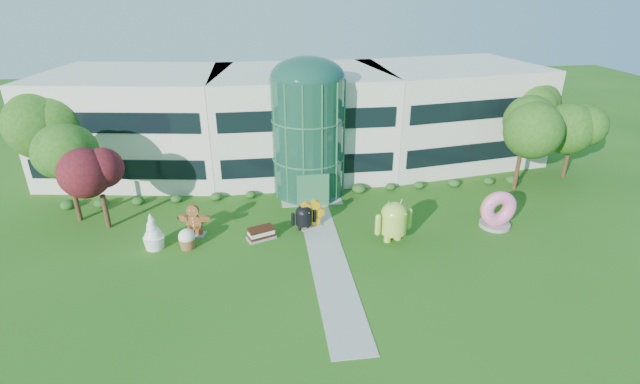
{
  "coord_description": "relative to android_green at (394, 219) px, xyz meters",
  "views": [
    {
      "loc": [
        -4.02,
        -24.65,
        16.72
      ],
      "look_at": [
        0.16,
        6.0,
        2.6
      ],
      "focal_mm": 26.0,
      "sensor_mm": 36.0,
      "label": 1
    }
  ],
  "objects": [
    {
      "name": "atrium",
      "position": [
        -4.91,
        9.17,
        3.19
      ],
      "size": [
        6.0,
        6.0,
        9.8
      ],
      "primitive_type": "cylinder",
      "color": "#194738",
      "rests_on": "ground"
    },
    {
      "name": "ice_cream_sandwich",
      "position": [
        -9.2,
        1.45,
        -1.27
      ],
      "size": [
        2.2,
        1.63,
        0.88
      ],
      "primitive_type": null,
      "rotation": [
        0.0,
        0.0,
        0.36
      ],
      "color": "black",
      "rests_on": "ground"
    },
    {
      "name": "donut",
      "position": [
        8.13,
        0.94,
        -0.24
      ],
      "size": [
        2.9,
        1.54,
        2.93
      ],
      "primitive_type": null,
      "rotation": [
        0.0,
        0.0,
        0.07
      ],
      "color": "pink",
      "rests_on": "ground"
    },
    {
      "name": "building",
      "position": [
        -4.91,
        15.17,
        2.94
      ],
      "size": [
        46.0,
        15.0,
        9.3
      ],
      "primitive_type": null,
      "color": "beige",
      "rests_on": "ground"
    },
    {
      "name": "gingerbread",
      "position": [
        -13.89,
        2.59,
        -0.47
      ],
      "size": [
        2.83,
        1.55,
        2.47
      ],
      "primitive_type": null,
      "rotation": [
        0.0,
        0.0,
        -0.2
      ],
      "color": "brown",
      "rests_on": "ground"
    },
    {
      "name": "cupcake",
      "position": [
        -14.23,
        0.88,
        -0.98
      ],
      "size": [
        1.21,
        1.21,
        1.45
      ],
      "primitive_type": null,
      "rotation": [
        0.0,
        0.0,
        0.0
      ],
      "color": "white",
      "rests_on": "ground"
    },
    {
      "name": "ground",
      "position": [
        -4.91,
        -2.83,
        -1.71
      ],
      "size": [
        140.0,
        140.0,
        0.0
      ],
      "primitive_type": "plane",
      "color": "#215114",
      "rests_on": "ground"
    },
    {
      "name": "android_green",
      "position": [
        0.0,
        0.0,
        0.0
      ],
      "size": [
        3.42,
        2.71,
        3.42
      ],
      "primitive_type": null,
      "rotation": [
        0.0,
        0.0,
        0.26
      ],
      "color": "#9BC53F",
      "rests_on": "ground"
    },
    {
      "name": "froyo",
      "position": [
        -16.47,
        1.2,
        -0.41
      ],
      "size": [
        1.62,
        1.62,
        2.6
      ],
      "primitive_type": null,
      "rotation": [
        0.0,
        0.0,
        0.07
      ],
      "color": "white",
      "rests_on": "ground"
    },
    {
      "name": "tree_red",
      "position": [
        -20.41,
        4.67,
        1.29
      ],
      "size": [
        4.0,
        4.0,
        6.0
      ],
      "primitive_type": null,
      "color": "#3F0C14",
      "rests_on": "ground"
    },
    {
      "name": "walkway",
      "position": [
        -4.91,
        -0.83,
        -1.69
      ],
      "size": [
        2.4,
        20.0,
        0.04
      ],
      "primitive_type": "cube",
      "color": "#9E9E93",
      "rests_on": "ground"
    },
    {
      "name": "android_black",
      "position": [
        -6.05,
        2.42,
        -0.59
      ],
      "size": [
        2.18,
        1.66,
        2.24
      ],
      "primitive_type": null,
      "rotation": [
        0.0,
        0.0,
        0.19
      ],
      "color": "black",
      "rests_on": "ground"
    },
    {
      "name": "trees_backdrop",
      "position": [
        -4.91,
        10.17,
        2.49
      ],
      "size": [
        52.0,
        8.0,
        8.4
      ],
      "primitive_type": null,
      "color": "#1C4711",
      "rests_on": "ground"
    },
    {
      "name": "honeycomb",
      "position": [
        -5.53,
        2.67,
        -0.74
      ],
      "size": [
        2.62,
        1.74,
        1.94
      ],
      "primitive_type": null,
      "rotation": [
        0.0,
        0.0,
        0.38
      ],
      "color": "yellow",
      "rests_on": "ground"
    }
  ]
}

